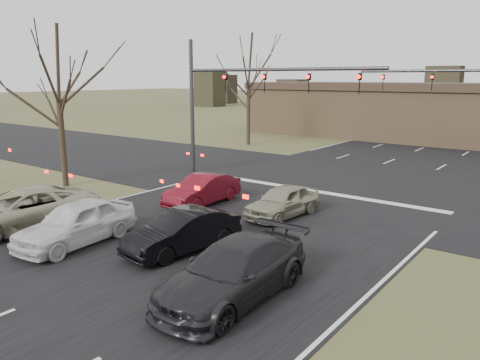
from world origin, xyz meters
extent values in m
plane|color=#4E532C|center=(0.00, 0.00, 0.00)|extent=(360.00, 360.00, 0.00)
cube|color=black|center=(0.00, 15.00, 0.01)|extent=(200.00, 14.00, 0.02)
cube|color=#8E6D4C|center=(2.00, 38.00, 2.30)|extent=(42.00, 10.00, 4.60)
cube|color=#38281E|center=(2.00, 38.00, 4.95)|extent=(42.40, 10.40, 0.70)
cylinder|color=#383A3D|center=(-8.50, 13.00, 4.00)|extent=(0.24, 0.24, 8.00)
cylinder|color=#383A3D|center=(-2.50, 13.00, 6.20)|extent=(12.00, 0.18, 0.18)
imported|color=black|center=(-5.83, 13.00, 5.50)|extent=(0.16, 0.20, 1.00)
imported|color=black|center=(-3.17, 13.00, 5.50)|extent=(0.16, 0.20, 1.00)
imported|color=black|center=(-0.50, 13.00, 5.50)|extent=(0.16, 0.20, 1.00)
imported|color=black|center=(2.17, 13.00, 5.50)|extent=(0.16, 0.20, 1.00)
cylinder|color=#383A3D|center=(3.50, 23.00, 6.20)|extent=(11.00, 0.18, 0.18)
imported|color=black|center=(2.71, 23.00, 5.50)|extent=(0.16, 0.20, 1.00)
imported|color=black|center=(-0.43, 23.00, 5.50)|extent=(0.16, 0.20, 1.00)
cylinder|color=black|center=(-11.50, 6.00, 2.34)|extent=(0.32, 0.32, 4.68)
cylinder|color=black|center=(-13.00, 25.00, 2.61)|extent=(0.32, 0.32, 5.23)
imported|color=#B2AC90|center=(-6.08, 0.67, 0.79)|extent=(3.34, 5.97, 1.58)
imported|color=silver|center=(-3.00, 0.96, 0.78)|extent=(2.28, 4.72, 1.55)
imported|color=black|center=(0.50, 2.72, 0.69)|extent=(2.04, 4.37, 1.39)
imported|color=black|center=(4.00, 1.03, 0.76)|extent=(2.23, 5.26, 1.51)
imported|color=maroon|center=(-3.00, 7.66, 0.69)|extent=(1.55, 4.19, 1.37)
imported|color=#A29B83|center=(1.04, 8.22, 0.67)|extent=(1.89, 4.03, 1.33)
camera|label=1|loc=(11.13, -8.13, 5.78)|focal=35.00mm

